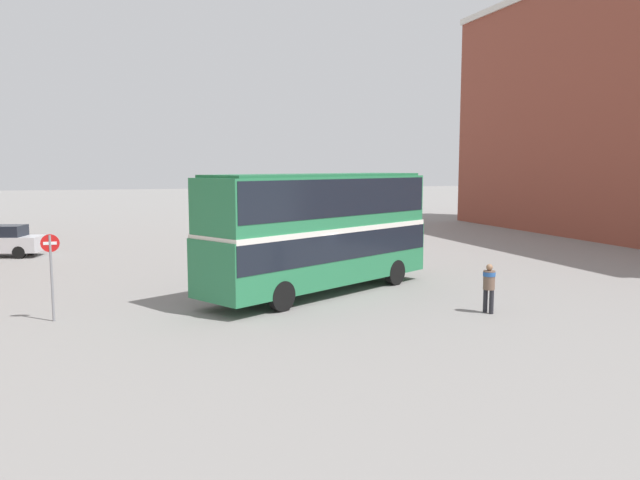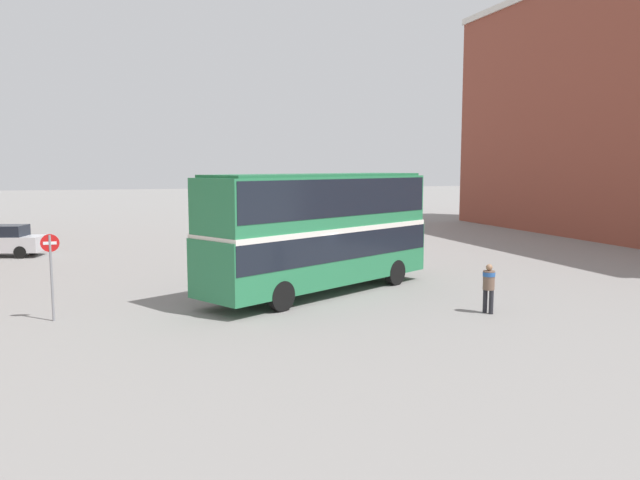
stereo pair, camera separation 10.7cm
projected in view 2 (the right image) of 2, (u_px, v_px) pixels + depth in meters
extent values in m
plane|color=gray|center=(300.00, 297.00, 23.53)|extent=(240.00, 240.00, 0.00)
cube|color=#287A4C|center=(320.00, 256.00, 24.11)|extent=(10.39, 7.40, 2.05)
cube|color=#287A4C|center=(320.00, 203.00, 23.88)|extent=(10.22, 7.26, 2.03)
cube|color=black|center=(320.00, 244.00, 24.06)|extent=(10.31, 7.38, 1.00)
cube|color=black|center=(320.00, 197.00, 23.85)|extent=(10.09, 7.21, 1.38)
cube|color=silver|center=(320.00, 229.00, 23.99)|extent=(10.31, 7.37, 0.20)
cube|color=#226841|center=(320.00, 175.00, 23.75)|extent=(9.72, 6.87, 0.10)
cylinder|color=black|center=(353.00, 266.00, 27.43)|extent=(1.07, 0.78, 1.06)
cylinder|color=black|center=(395.00, 272.00, 25.90)|extent=(1.07, 0.78, 1.06)
cylinder|color=black|center=(238.00, 287.00, 22.71)|extent=(1.07, 0.78, 1.06)
cylinder|color=black|center=(281.00, 296.00, 21.17)|extent=(1.07, 0.78, 1.06)
cylinder|color=#232328|center=(491.00, 302.00, 20.78)|extent=(0.15, 0.15, 0.81)
cylinder|color=#232328|center=(485.00, 301.00, 20.98)|extent=(0.15, 0.15, 0.81)
cylinder|color=brown|center=(489.00, 280.00, 20.80)|extent=(0.49, 0.49, 0.64)
cylinder|color=#28569E|center=(489.00, 274.00, 20.78)|extent=(0.52, 0.52, 0.14)
sphere|color=#936B4C|center=(489.00, 267.00, 20.75)|extent=(0.22, 0.22, 0.22)
cube|color=silver|center=(1.00, 244.00, 34.07)|extent=(4.73, 2.80, 0.84)
cube|color=black|center=(3.00, 231.00, 33.99)|extent=(2.63, 2.09, 0.60)
cylinder|color=black|center=(21.00, 252.00, 33.40)|extent=(0.70, 0.38, 0.67)
cylinder|color=black|center=(32.00, 248.00, 34.94)|extent=(0.70, 0.38, 0.67)
cube|color=slate|center=(292.00, 241.00, 35.76)|extent=(4.74, 2.40, 0.68)
cube|color=black|center=(295.00, 231.00, 35.76)|extent=(2.55, 1.96, 0.46)
cylinder|color=black|center=(274.00, 250.00, 34.45)|extent=(0.70, 0.30, 0.68)
cylinder|color=black|center=(264.00, 246.00, 36.00)|extent=(0.70, 0.30, 0.68)
cylinder|color=black|center=(320.00, 247.00, 35.58)|extent=(0.70, 0.30, 0.68)
cylinder|color=black|center=(309.00, 244.00, 37.14)|extent=(0.70, 0.30, 0.68)
cylinder|color=gray|center=(52.00, 278.00, 19.74)|extent=(0.08, 0.08, 2.76)
cylinder|color=red|center=(50.00, 243.00, 19.61)|extent=(0.57, 0.03, 0.57)
cube|color=white|center=(50.00, 243.00, 19.61)|extent=(0.40, 0.04, 0.10)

